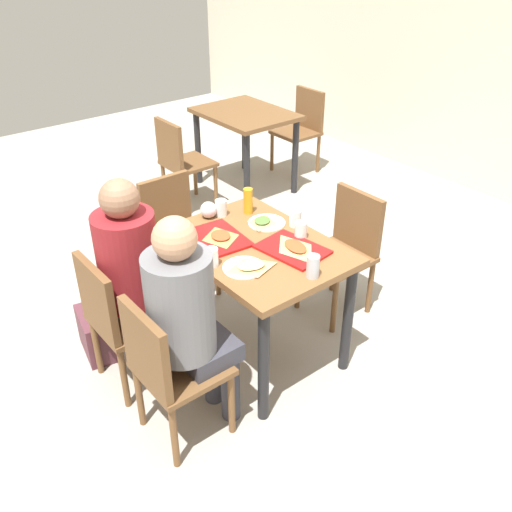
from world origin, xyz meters
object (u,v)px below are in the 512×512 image
at_px(background_chair_far, 302,125).
at_px(foil_bundle, 208,210).
at_px(handbag, 96,333).
at_px(background_chair_near, 180,158).
at_px(chair_far_side, 346,245).
at_px(pizza_slice_b, 295,247).
at_px(paper_plate_center, 267,223).
at_px(plastic_cup_b, 212,257).
at_px(chair_near_right, 166,365).
at_px(person_in_brown_jacket, 188,313).
at_px(pizza_slice_d, 251,266).
at_px(condiment_bottle, 248,201).
at_px(plastic_cup_c, 221,208).
at_px(soda_can, 313,266).
at_px(plastic_cup_a, 295,218).
at_px(chair_left_end, 175,228).
at_px(person_in_red, 135,268).
at_px(paper_plate_near_edge, 244,268).
at_px(main_table, 256,262).
at_px(pizza_slice_c, 262,221).
at_px(plastic_cup_d, 301,230).
at_px(pizza_slice_a, 221,236).
at_px(tray_red_near, 218,238).
at_px(tray_red_far, 292,249).
at_px(chair_near_left, 117,315).
at_px(background_table, 245,125).

bearing_deg(background_chair_far, foil_bundle, -55.18).
height_order(handbag, background_chair_near, background_chair_near).
distance_m(chair_far_side, pizza_slice_b, 0.73).
distance_m(paper_plate_center, plastic_cup_b, 0.55).
height_order(chair_near_right, person_in_brown_jacket, person_in_brown_jacket).
relative_size(pizza_slice_d, condiment_bottle, 1.51).
bearing_deg(plastic_cup_c, paper_plate_center, 30.33).
bearing_deg(paper_plate_center, soda_can, -17.64).
distance_m(plastic_cup_a, condiment_bottle, 0.33).
xyz_separation_m(chair_left_end, person_in_red, (0.64, -0.62, 0.25)).
relative_size(pizza_slice_b, soda_can, 2.15).
bearing_deg(chair_near_right, background_chair_far, 127.01).
height_order(paper_plate_near_edge, handbag, paper_plate_near_edge).
xyz_separation_m(chair_far_side, person_in_brown_jacket, (0.25, -1.37, 0.25)).
relative_size(main_table, paper_plate_near_edge, 4.61).
bearing_deg(plastic_cup_c, pizza_slice_c, 27.13).
height_order(person_in_red, foil_bundle, person_in_red).
relative_size(paper_plate_near_edge, plastic_cup_d, 2.20).
xyz_separation_m(chair_near_right, plastic_cup_b, (-0.23, 0.44, 0.33)).
bearing_deg(pizza_slice_d, pizza_slice_a, 171.15).
bearing_deg(main_table, pizza_slice_c, 132.38).
distance_m(pizza_slice_a, plastic_cup_b, 0.27).
relative_size(paper_plate_near_edge, handbag, 0.69).
bearing_deg(soda_can, pizza_slice_c, 164.86).
bearing_deg(tray_red_near, plastic_cup_d, 53.05).
bearing_deg(tray_red_far, paper_plate_near_edge, -94.60).
xyz_separation_m(pizza_slice_b, soda_can, (0.24, -0.10, 0.04)).
bearing_deg(chair_near_right, soda_can, 77.08).
height_order(chair_left_end, person_in_brown_jacket, person_in_brown_jacket).
bearing_deg(pizza_slice_b, background_chair_near, 164.45).
bearing_deg(pizza_slice_d, tray_red_near, 172.34).
bearing_deg(background_chair_far, pizza_slice_d, -47.79).
distance_m(pizza_slice_a, plastic_cup_d, 0.45).
height_order(chair_near_right, tray_red_near, chair_near_right).
height_order(plastic_cup_c, background_chair_near, plastic_cup_c).
bearing_deg(chair_near_left, person_in_brown_jacket, 15.43).
bearing_deg(pizza_slice_d, plastic_cup_c, 158.29).
distance_m(plastic_cup_b, soda_can, 0.53).
bearing_deg(pizza_slice_c, background_table, 144.72).
distance_m(main_table, chair_far_side, 0.77).
height_order(main_table, condiment_bottle, condiment_bottle).
xyz_separation_m(handbag, background_table, (-1.36, 2.23, 0.49)).
bearing_deg(background_chair_near, paper_plate_near_edge, -23.57).
height_order(chair_near_right, paper_plate_near_edge, chair_near_right).
relative_size(tray_red_near, plastic_cup_b, 3.60).
xyz_separation_m(paper_plate_center, plastic_cup_c, (-0.25, -0.15, 0.05)).
relative_size(main_table, chair_far_side, 1.22).
distance_m(tray_red_far, paper_plate_center, 0.34).
relative_size(tray_red_near, handbag, 1.12).
relative_size(main_table, plastic_cup_c, 10.14).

